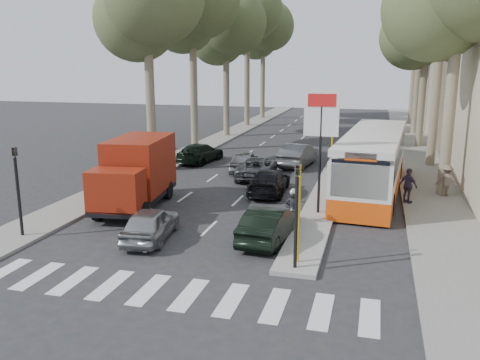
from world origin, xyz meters
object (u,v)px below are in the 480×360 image
(red_truck, at_px, (136,172))
(city_bus, at_px, (373,161))
(motorcycle, at_px, (293,209))
(silver_hatchback, at_px, (151,224))
(dark_hatchback, at_px, (269,224))

(red_truck, distance_m, city_bus, 12.15)
(motorcycle, bearing_deg, red_truck, 167.57)
(silver_hatchback, bearing_deg, red_truck, -64.34)
(motorcycle, bearing_deg, dark_hatchback, -111.60)
(city_bus, relative_size, motorcycle, 6.41)
(dark_hatchback, distance_m, red_truck, 7.65)
(silver_hatchback, relative_size, red_truck, 0.60)
(city_bus, bearing_deg, dark_hatchback, -108.40)
(dark_hatchback, height_order, motorcycle, motorcycle)
(silver_hatchback, bearing_deg, dark_hatchback, -173.49)
(silver_hatchback, relative_size, dark_hatchback, 0.93)
(silver_hatchback, height_order, red_truck, red_truck)
(motorcycle, bearing_deg, silver_hatchback, -154.17)
(silver_hatchback, bearing_deg, motorcycle, -155.60)
(dark_hatchback, bearing_deg, red_truck, -17.80)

